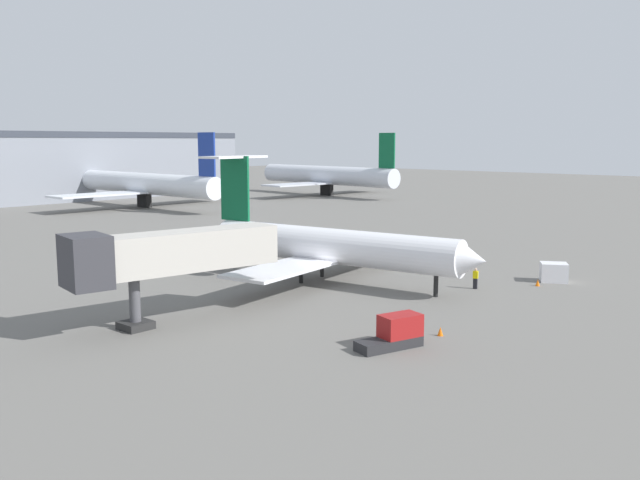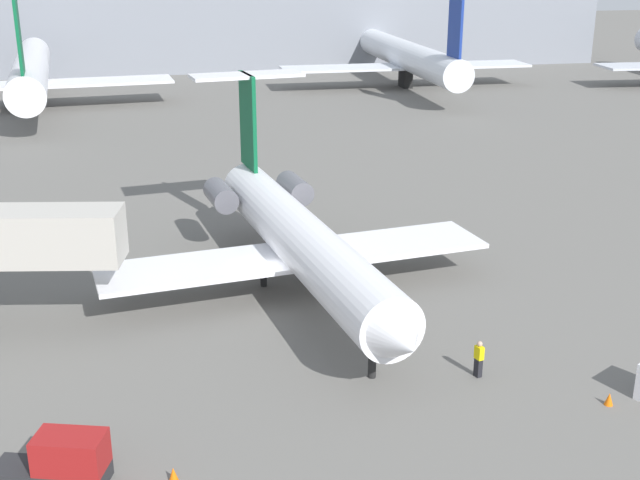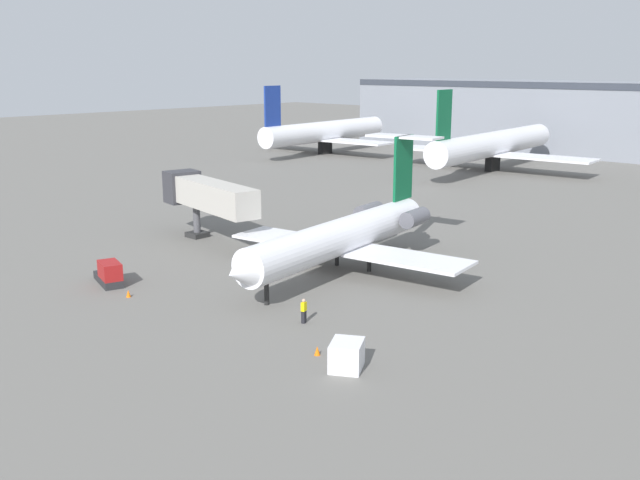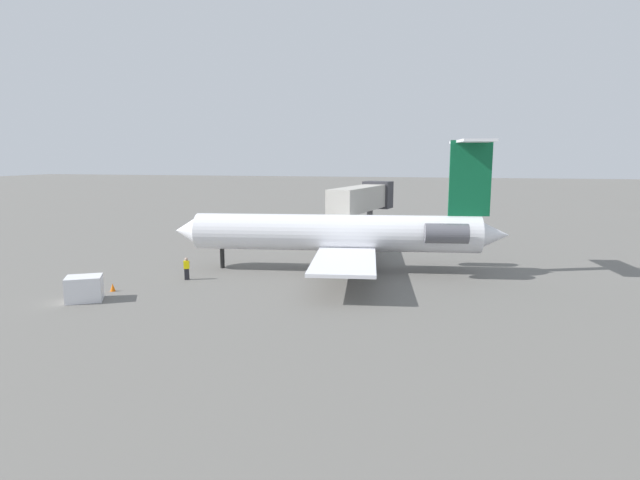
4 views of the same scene
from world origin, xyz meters
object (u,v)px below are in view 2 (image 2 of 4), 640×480
Objects in this scene: regional_jet at (297,235)px; traffic_cone_near at (173,474)px; traffic_cone_mid at (609,399)px; baggage_tug_lead at (62,462)px; parked_airliner_centre at (407,56)px; parked_airliner_west_mid at (31,72)px; ground_crew_marshaller at (479,359)px.

regional_jet is 17.77m from traffic_cone_near.
traffic_cone_mid is at bearing 4.93° from traffic_cone_near.
baggage_tug_lead is (-11.09, -15.18, -2.37)m from regional_jet.
baggage_tug_lead is 3.86m from traffic_cone_near.
parked_airliner_centre reaches higher than regional_jet.
ground_crew_marshaller is at bearing -69.61° from parked_airliner_west_mid.
parked_airliner_west_mid is (-30.75, 74.43, 4.01)m from traffic_cone_mid.
parked_airliner_west_mid is (-13.12, 75.95, 4.01)m from traffic_cone_near.
ground_crew_marshaller is 5.51m from traffic_cone_mid.
regional_jet reaches higher than baggage_tug_lead.
parked_airliner_centre is (27.01, 66.18, 0.97)m from regional_jet.
parked_airliner_west_mid is 0.96× the size of parked_airliner_centre.
traffic_cone_mid is 0.01× the size of parked_airliner_west_mid.
parked_airliner_west_mid is at bearing 108.82° from regional_jet.
baggage_tug_lead is 75.89m from parked_airliner_west_mid.
regional_jet is 17.93m from traffic_cone_mid.
regional_jet is at bearing -71.18° from parked_airliner_west_mid.
baggage_tug_lead is at bearing -126.15° from regional_jet.
ground_crew_marshaller is at bearing -61.66° from regional_jet.
regional_jet is 18.95m from baggage_tug_lead.
traffic_cone_mid is at bearing -54.43° from regional_jet.
baggage_tug_lead is at bearing -177.87° from traffic_cone_mid.
baggage_tug_lead is 7.70× the size of traffic_cone_mid.
parked_airliner_west_mid is at bearing -172.64° from parked_airliner_centre.
ground_crew_marshaller is at bearing 142.32° from traffic_cone_mid.
baggage_tug_lead is at bearing -82.90° from parked_airliner_west_mid.
traffic_cone_mid is 80.63m from parked_airliner_west_mid.
traffic_cone_mid is (17.63, 1.52, 0.00)m from traffic_cone_near.
baggage_tug_lead reaches higher than traffic_cone_near.
traffic_cone_near is 1.00× the size of traffic_cone_mid.
parked_airliner_centre reaches higher than traffic_cone_mid.
parked_airliner_centre is (34.36, 82.09, 3.90)m from traffic_cone_near.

